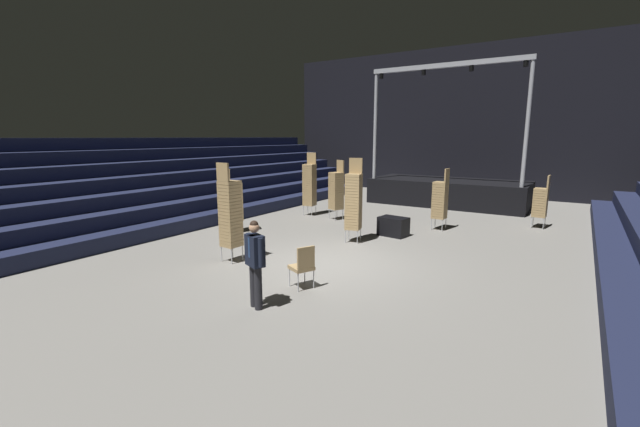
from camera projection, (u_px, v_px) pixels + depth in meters
ground_plane at (325, 266)px, 10.26m from camera, size 22.00×30.00×0.10m
arena_end_wall at (472, 122)px, 21.89m from camera, size 22.00×0.30×8.00m
bleacher_bank_left at (152, 180)px, 15.24m from camera, size 5.25×24.00×3.15m
stage_riser at (448, 190)px, 19.22m from camera, size 7.05×3.14×6.28m
man_with_tie at (255, 259)px, 7.48m from camera, size 0.56×0.36×1.69m
chair_stack_front_left at (541, 202)px, 14.19m from camera, size 0.47×0.47×1.88m
chair_stack_front_right at (336, 190)px, 15.66m from camera, size 0.57×0.57×2.31m
chair_stack_mid_left at (235, 201)px, 13.61m from camera, size 0.62×0.62×2.14m
chair_stack_mid_right at (440, 199)px, 13.91m from camera, size 0.46×0.46×2.14m
chair_stack_mid_centre at (310, 184)px, 16.52m from camera, size 0.49×0.49×2.56m
chair_stack_rear_left at (230, 213)px, 10.30m from camera, size 0.46×0.46×2.56m
chair_stack_rear_right at (354, 201)px, 12.24m from camera, size 0.53×0.53×2.56m
equipment_road_case at (393, 226)px, 13.17m from camera, size 0.97×0.71×0.62m
loose_chair_near_man at (303, 264)px, 8.54m from camera, size 0.58×0.58×0.95m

